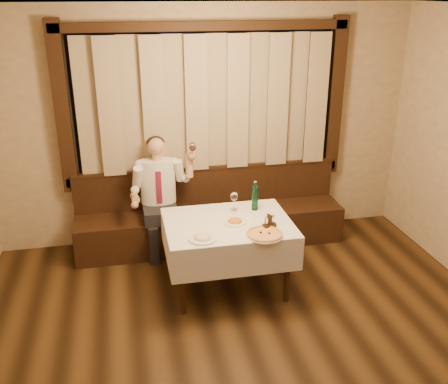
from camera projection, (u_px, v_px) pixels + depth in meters
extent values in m
cube|color=silver|center=(296.00, 13.00, 2.69)|extent=(5.00, 6.00, 0.01)
cube|color=tan|center=(205.00, 127.00, 5.94)|extent=(5.00, 0.01, 2.80)
cube|color=black|center=(205.00, 102.00, 5.81)|extent=(3.00, 0.02, 1.60)
cube|color=orange|center=(146.00, 131.00, 5.78)|extent=(0.50, 0.01, 0.40)
cube|color=black|center=(207.00, 172.00, 6.09)|extent=(3.30, 0.12, 0.10)
cube|color=black|center=(205.00, 26.00, 5.45)|extent=(3.30, 0.12, 0.10)
cube|color=black|center=(62.00, 109.00, 5.47)|extent=(0.16, 0.12, 1.90)
cube|color=black|center=(335.00, 97.00, 6.07)|extent=(0.16, 0.12, 1.90)
cube|color=#947C5F|center=(207.00, 104.00, 5.71)|extent=(2.90, 0.08, 1.55)
cube|color=black|center=(211.00, 227.00, 6.09)|extent=(3.20, 0.60, 0.45)
cube|color=black|center=(207.00, 186.00, 6.14)|extent=(3.20, 0.12, 0.45)
cube|color=black|center=(207.00, 167.00, 6.04)|extent=(3.20, 0.14, 0.04)
cylinder|color=black|center=(183.00, 281.00, 4.72)|extent=(0.06, 0.06, 0.71)
cylinder|color=black|center=(287.00, 270.00, 4.91)|extent=(0.06, 0.06, 0.71)
cylinder|color=black|center=(174.00, 245.00, 5.39)|extent=(0.06, 0.06, 0.71)
cylinder|color=black|center=(266.00, 236.00, 5.58)|extent=(0.06, 0.06, 0.71)
cube|color=black|center=(228.00, 224.00, 5.01)|extent=(1.20, 0.90, 0.04)
cube|color=silver|center=(228.00, 222.00, 5.00)|extent=(1.26, 0.96, 0.01)
cube|color=silver|center=(239.00, 261.00, 4.63)|extent=(1.26, 0.01, 0.35)
cube|color=silver|center=(219.00, 218.00, 5.50)|extent=(1.26, 0.01, 0.35)
cube|color=silver|center=(166.00, 244.00, 4.95)|extent=(0.01, 0.96, 0.35)
cube|color=silver|center=(287.00, 232.00, 5.19)|extent=(0.01, 0.96, 0.35)
cylinder|color=white|center=(264.00, 235.00, 4.71)|extent=(0.36, 0.36, 0.01)
cylinder|color=#C9581E|center=(265.00, 234.00, 4.71)|extent=(0.33, 0.33, 0.01)
torus|color=tan|center=(265.00, 234.00, 4.71)|extent=(0.34, 0.34, 0.03)
sphere|color=black|center=(261.00, 232.00, 4.72)|extent=(0.02, 0.02, 0.02)
sphere|color=black|center=(269.00, 233.00, 4.71)|extent=(0.02, 0.02, 0.02)
cylinder|color=white|center=(235.00, 222.00, 4.98)|extent=(0.23, 0.23, 0.01)
ellipsoid|color=#BE4F1E|center=(235.00, 218.00, 4.97)|extent=(0.15, 0.15, 0.07)
cylinder|color=white|center=(203.00, 238.00, 4.65)|extent=(0.27, 0.27, 0.02)
ellipsoid|color=beige|center=(203.00, 234.00, 4.63)|extent=(0.17, 0.17, 0.08)
cylinder|color=#104B2A|center=(255.00, 198.00, 5.23)|extent=(0.07, 0.07, 0.26)
cylinder|color=#104B2A|center=(255.00, 185.00, 5.18)|extent=(0.03, 0.03, 0.06)
cylinder|color=silver|center=(255.00, 182.00, 5.16)|extent=(0.03, 0.03, 0.01)
cylinder|color=white|center=(234.00, 211.00, 5.25)|extent=(0.07, 0.07, 0.01)
cylinder|color=white|center=(234.00, 205.00, 5.22)|extent=(0.01, 0.01, 0.11)
ellipsoid|color=white|center=(234.00, 196.00, 5.18)|extent=(0.08, 0.08, 0.10)
cube|color=black|center=(269.00, 226.00, 4.87)|extent=(0.15, 0.11, 0.04)
cube|color=black|center=(269.00, 219.00, 4.84)|extent=(0.04, 0.07, 0.10)
cylinder|color=white|center=(266.00, 222.00, 4.83)|extent=(0.03, 0.03, 0.08)
cylinder|color=silver|center=(266.00, 218.00, 4.81)|extent=(0.04, 0.04, 0.01)
cylinder|color=white|center=(272.00, 220.00, 4.87)|extent=(0.03, 0.03, 0.08)
cylinder|color=silver|center=(273.00, 216.00, 4.85)|extent=(0.04, 0.04, 0.01)
cube|color=black|center=(160.00, 213.00, 5.75)|extent=(0.38, 0.43, 0.15)
cube|color=black|center=(154.00, 245.00, 5.66)|extent=(0.11, 0.12, 0.45)
cube|color=black|center=(173.00, 244.00, 5.70)|extent=(0.11, 0.12, 0.45)
ellipsoid|color=white|center=(158.00, 181.00, 5.76)|extent=(0.40, 0.25, 0.52)
cube|color=maroon|center=(159.00, 188.00, 5.65)|extent=(0.06, 0.01, 0.38)
cylinder|color=tan|center=(157.00, 157.00, 5.65)|extent=(0.10, 0.10, 0.08)
sphere|color=tan|center=(156.00, 146.00, 5.60)|extent=(0.20, 0.20, 0.20)
ellipsoid|color=black|center=(156.00, 143.00, 5.61)|extent=(0.21, 0.21, 0.16)
sphere|color=white|center=(140.00, 165.00, 5.64)|extent=(0.12, 0.12, 0.12)
sphere|color=white|center=(174.00, 163.00, 5.72)|extent=(0.12, 0.12, 0.12)
sphere|color=tan|center=(135.00, 205.00, 5.39)|extent=(0.08, 0.08, 0.08)
sphere|color=tan|center=(192.00, 156.00, 5.56)|extent=(0.09, 0.09, 0.09)
cylinder|color=white|center=(192.00, 153.00, 5.52)|extent=(0.01, 0.01, 0.11)
ellipsoid|color=white|center=(192.00, 146.00, 5.49)|extent=(0.08, 0.08, 0.10)
ellipsoid|color=#4C070F|center=(192.00, 148.00, 5.49)|extent=(0.06, 0.06, 0.06)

